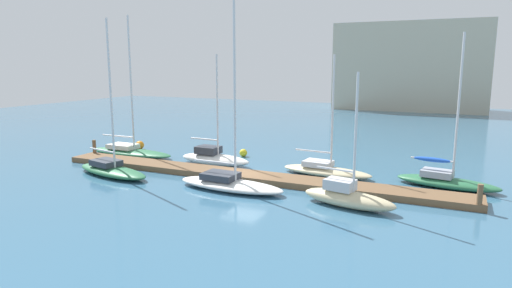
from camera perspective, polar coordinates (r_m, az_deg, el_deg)
name	(u,v)px	position (r m, az deg, el deg)	size (l,w,h in m)	color
ground_plane	(243,179)	(29.08, -1.65, -4.52)	(120.00, 120.00, 0.00)	#386684
dock_pier	(243,176)	(29.03, -1.66, -4.14)	(28.61, 2.15, 0.39)	brown
dock_piling_near_end	(94,149)	(37.73, -20.28, -0.60)	(0.28, 0.28, 1.45)	brown
dock_piling_far_end	(480,198)	(25.20, 27.09, -6.29)	(0.28, 0.28, 1.45)	brown
sailboat_0	(130,150)	(37.67, -16.12, -0.79)	(7.97, 2.20, 11.26)	#2D7047
sailboat_1	(111,169)	(31.36, -18.30, -3.06)	(6.86, 3.35, 10.37)	#2D7047
sailboat_2	(214,158)	(33.07, -5.48, -1.77)	(5.78, 2.14, 8.18)	white
sailboat_3	(229,182)	(26.46, -3.50, -4.98)	(6.98, 2.47, 11.01)	white
sailboat_4	(325,169)	(30.15, 9.03, -3.28)	(6.40, 2.52, 8.09)	beige
sailboat_5	(347,196)	(23.78, 11.82, -6.69)	(5.30, 2.46, 7.08)	beige
sailboat_6	(446,180)	(29.27, 23.44, -4.27)	(6.23, 2.80, 9.28)	#2D7047
mooring_buoy_yellow	(243,153)	(35.88, -1.66, -1.15)	(0.64, 0.64, 0.64)	yellow
mooring_buoy_orange	(140,145)	(40.37, -14.89, -0.13)	(0.75, 0.75, 0.75)	orange
harbor_building_distant	(410,67)	(78.27, 19.43, 9.45)	(23.98, 9.55, 14.21)	#BCB299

